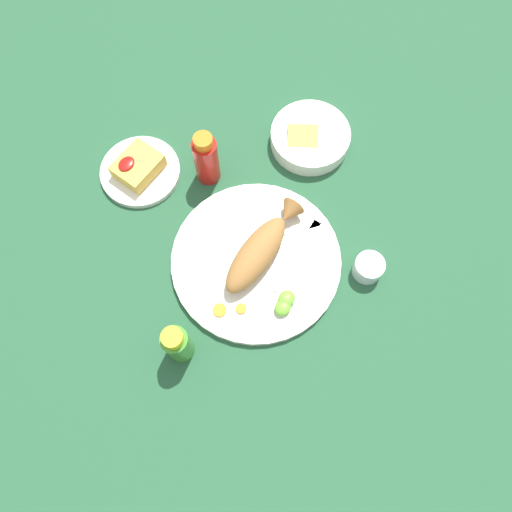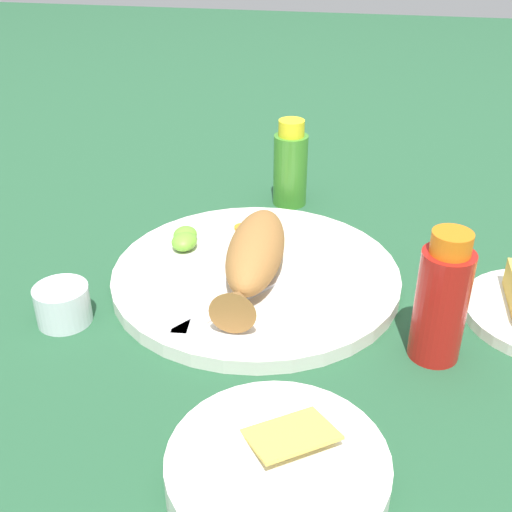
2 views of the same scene
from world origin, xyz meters
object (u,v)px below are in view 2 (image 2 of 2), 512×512
fork_far (191,294)px  guacamole_bowl (277,472)px  main_plate (256,276)px  hot_sauce_bottle_red (441,300)px  fried_fish (254,256)px  salt_cup (63,307)px  fork_near (225,308)px  hot_sauce_bottle_green (290,166)px

fork_far → guacamole_bowl: guacamole_bowl is taller
main_plate → hot_sauce_bottle_red: (-0.11, -0.21, 0.06)m
fried_fish → guacamole_bowl: bearing=-168.0°
main_plate → salt_cup: bearing=121.6°
hot_sauce_bottle_red → salt_cup: 0.42m
fork_far → hot_sauce_bottle_red: bearing=77.1°
fork_far → salt_cup: 0.15m
fried_fish → fork_near: (-0.08, 0.02, -0.03)m
fork_far → guacamole_bowl: bearing=24.6°
fork_near → fork_far: (0.02, 0.05, 0.00)m
fried_fish → hot_sauce_bottle_red: bearing=-115.7°
salt_cup → fork_near: bearing=-80.0°
main_plate → fried_fish: 0.04m
main_plate → hot_sauce_bottle_red: bearing=-116.6°
hot_sauce_bottle_red → guacamole_bowl: (-0.21, 0.14, -0.05)m
fork_near → guacamole_bowl: (-0.22, -0.10, 0.00)m
fork_near → hot_sauce_bottle_red: bearing=121.7°
hot_sauce_bottle_red → hot_sauce_bottle_green: bearing=30.6°
fried_fish → salt_cup: size_ratio=3.81×
hot_sauce_bottle_red → hot_sauce_bottle_green: (0.35, 0.21, -0.01)m
salt_cup → hot_sauce_bottle_green: bearing=-30.0°
fork_far → hot_sauce_bottle_green: 0.32m
fried_fish → hot_sauce_bottle_green: (0.26, -0.01, 0.02)m
guacamole_bowl → fried_fish: bearing=14.4°
main_plate → fried_fish: bearing=-177.6°
salt_cup → guacamole_bowl: guacamole_bowl is taller
fried_fish → salt_cup: 0.23m
fried_fish → hot_sauce_bottle_red: hot_sauce_bottle_red is taller
fried_fish → hot_sauce_bottle_red: 0.23m
fork_near → hot_sauce_bottle_red: size_ratio=1.07×
main_plate → fork_near: size_ratio=2.28×
fork_near → salt_cup: size_ratio=2.54×
hot_sauce_bottle_green → fork_far: bearing=166.8°
fried_fish → fork_far: bearing=128.1°
main_plate → fork_far: bearing=137.7°
fried_fish → hot_sauce_bottle_green: 0.26m
main_plate → hot_sauce_bottle_green: 0.25m
fork_near → fork_far: 0.05m
guacamole_bowl → salt_cup: bearing=55.5°
hot_sauce_bottle_red → fork_far: bearing=82.6°
hot_sauce_bottle_green → guacamole_bowl: bearing=-172.9°
fork_far → hot_sauce_bottle_green: size_ratio=1.37×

